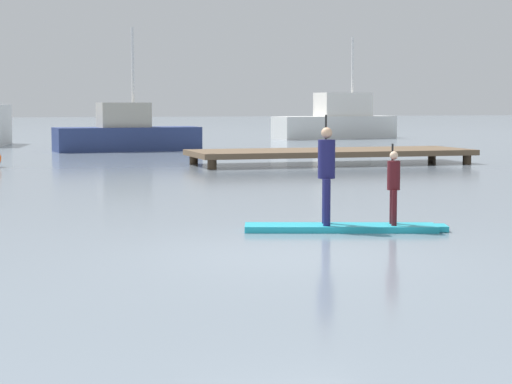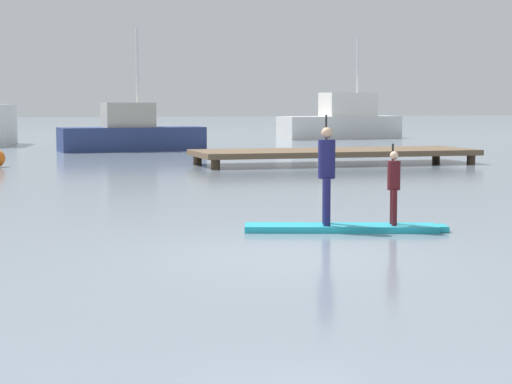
{
  "view_description": "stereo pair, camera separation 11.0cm",
  "coord_description": "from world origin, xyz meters",
  "px_view_note": "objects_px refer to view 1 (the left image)",
  "views": [
    {
      "loc": [
        -3.97,
        -12.15,
        2.05
      ],
      "look_at": [
        0.27,
        2.26,
        0.64
      ],
      "focal_mm": 67.73,
      "sensor_mm": 36.0,
      "label": 1
    },
    {
      "loc": [
        -3.86,
        -12.18,
        2.05
      ],
      "look_at": [
        0.27,
        2.26,
        0.64
      ],
      "focal_mm": 67.73,
      "sensor_mm": 36.0,
      "label": 2
    }
  ],
  "objects_px": {
    "fishing_boat_green_midground": "(127,134)",
    "motor_boat_small_navy": "(337,121)",
    "paddler_adult": "(326,169)",
    "paddler_child_solo": "(393,183)",
    "paddleboard_near": "(345,228)"
  },
  "relations": [
    {
      "from": "paddler_adult",
      "to": "fishing_boat_green_midground",
      "type": "bearing_deg",
      "value": 88.15
    },
    {
      "from": "paddleboard_near",
      "to": "paddler_child_solo",
      "type": "relative_size",
      "value": 2.51
    },
    {
      "from": "paddler_adult",
      "to": "fishing_boat_green_midground",
      "type": "height_order",
      "value": "fishing_boat_green_midground"
    },
    {
      "from": "fishing_boat_green_midground",
      "to": "motor_boat_small_navy",
      "type": "height_order",
      "value": "motor_boat_small_navy"
    },
    {
      "from": "fishing_boat_green_midground",
      "to": "motor_boat_small_navy",
      "type": "bearing_deg",
      "value": 37.56
    },
    {
      "from": "paddler_child_solo",
      "to": "motor_boat_small_navy",
      "type": "xyz_separation_m",
      "value": [
        13.27,
        36.67,
        0.21
      ]
    },
    {
      "from": "paddleboard_near",
      "to": "motor_boat_small_navy",
      "type": "bearing_deg",
      "value": 68.99
    },
    {
      "from": "motor_boat_small_navy",
      "to": "fishing_boat_green_midground",
      "type": "bearing_deg",
      "value": -142.44
    },
    {
      "from": "paddleboard_near",
      "to": "paddler_adult",
      "type": "distance_m",
      "value": 0.99
    },
    {
      "from": "paddler_adult",
      "to": "paddler_child_solo",
      "type": "xyz_separation_m",
      "value": [
        1.02,
        -0.31,
        -0.23
      ]
    },
    {
      "from": "paddler_adult",
      "to": "motor_boat_small_navy",
      "type": "height_order",
      "value": "motor_boat_small_navy"
    },
    {
      "from": "paddler_child_solo",
      "to": "fishing_boat_green_midground",
      "type": "bearing_deg",
      "value": 90.39
    },
    {
      "from": "paddleboard_near",
      "to": "fishing_boat_green_midground",
      "type": "xyz_separation_m",
      "value": [
        0.55,
        26.12,
        0.67
      ]
    },
    {
      "from": "paddleboard_near",
      "to": "paddler_child_solo",
      "type": "xyz_separation_m",
      "value": [
        0.73,
        -0.21,
        0.71
      ]
    },
    {
      "from": "paddleboard_near",
      "to": "paddler_child_solo",
      "type": "distance_m",
      "value": 1.04
    }
  ]
}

